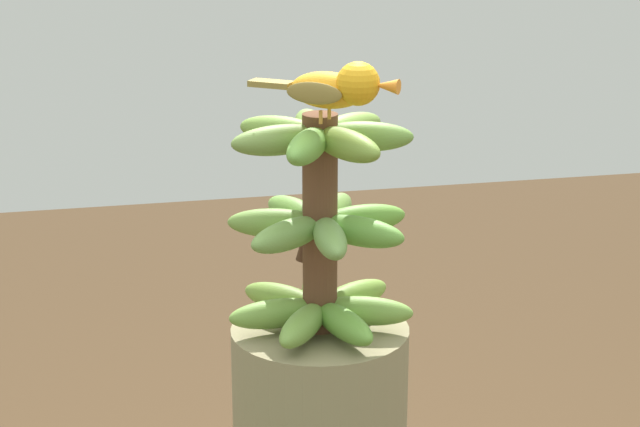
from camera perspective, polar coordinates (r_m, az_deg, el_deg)
The scene contains 2 objects.
banana_bunch at distance 1.58m, azimuth -0.01°, elevation -0.56°, with size 0.27×0.27×0.32m.
perched_bird at distance 1.47m, azimuth 0.90°, elevation 6.43°, with size 0.18×0.14×0.08m.
Camera 1 is at (0.32, 1.46, 1.66)m, focal length 62.97 mm.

